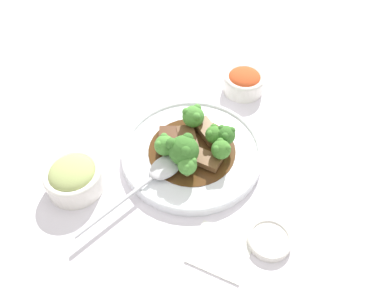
# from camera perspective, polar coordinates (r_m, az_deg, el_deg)

# --- Properties ---
(ground_plane) EXTENTS (4.00, 4.00, 0.00)m
(ground_plane) POSITION_cam_1_polar(r_m,az_deg,el_deg) (0.74, -0.00, -1.70)
(ground_plane) COLOR silver
(main_plate) EXTENTS (0.27, 0.27, 0.02)m
(main_plate) POSITION_cam_1_polar(r_m,az_deg,el_deg) (0.73, -0.00, -1.21)
(main_plate) COLOR white
(main_plate) RESTS_ON ground_plane
(beef_strip_0) EXTENTS (0.06, 0.07, 0.01)m
(beef_strip_0) POSITION_cam_1_polar(r_m,az_deg,el_deg) (0.73, -0.73, 0.92)
(beef_strip_0) COLOR brown
(beef_strip_0) RESTS_ON main_plate
(beef_strip_1) EXTENTS (0.07, 0.04, 0.01)m
(beef_strip_1) POSITION_cam_1_polar(r_m,az_deg,el_deg) (0.70, 1.48, -2.10)
(beef_strip_1) COLOR brown
(beef_strip_1) RESTS_ON main_plate
(beef_strip_2) EXTENTS (0.07, 0.06, 0.01)m
(beef_strip_2) POSITION_cam_1_polar(r_m,az_deg,el_deg) (0.74, 2.43, 1.98)
(beef_strip_2) COLOR brown
(beef_strip_2) RESTS_ON main_plate
(beef_strip_3) EXTENTS (0.06, 0.07, 0.01)m
(beef_strip_3) POSITION_cam_1_polar(r_m,az_deg,el_deg) (0.74, -3.52, 1.01)
(beef_strip_3) COLOR #56331E
(beef_strip_3) RESTS_ON main_plate
(broccoli_floret_0) EXTENTS (0.03, 0.03, 0.04)m
(broccoli_floret_0) POSITION_cam_1_polar(r_m,az_deg,el_deg) (0.71, 3.40, 1.47)
(broccoli_floret_0) COLOR #7FA84C
(broccoli_floret_0) RESTS_ON main_plate
(broccoli_floret_1) EXTENTS (0.03, 0.03, 0.04)m
(broccoli_floret_1) POSITION_cam_1_polar(r_m,az_deg,el_deg) (0.66, -0.72, -3.25)
(broccoli_floret_1) COLOR #8EB756
(broccoli_floret_1) RESTS_ON main_plate
(broccoli_floret_2) EXTENTS (0.06, 0.06, 0.06)m
(broccoli_floret_2) POSITION_cam_1_polar(r_m,az_deg,el_deg) (0.67, -1.61, -0.80)
(broccoli_floret_2) COLOR #7FA84C
(broccoli_floret_2) RESTS_ON main_plate
(broccoli_floret_3) EXTENTS (0.04, 0.04, 0.05)m
(broccoli_floret_3) POSITION_cam_1_polar(r_m,az_deg,el_deg) (0.69, -4.19, -0.17)
(broccoli_floret_3) COLOR #7FA84C
(broccoli_floret_3) RESTS_ON main_plate
(broccoli_floret_4) EXTENTS (0.04, 0.04, 0.05)m
(broccoli_floret_4) POSITION_cam_1_polar(r_m,az_deg,el_deg) (0.71, 5.18, 1.38)
(broccoli_floret_4) COLOR #7FA84C
(broccoli_floret_4) RESTS_ON main_plate
(broccoli_floret_5) EXTENTS (0.04, 0.04, 0.05)m
(broccoli_floret_5) POSITION_cam_1_polar(r_m,az_deg,el_deg) (0.74, 0.19, 4.28)
(broccoli_floret_5) COLOR #8EB756
(broccoli_floret_5) RESTS_ON main_plate
(broccoli_floret_6) EXTENTS (0.04, 0.04, 0.05)m
(broccoli_floret_6) POSITION_cam_1_polar(r_m,az_deg,el_deg) (0.69, 4.43, -0.85)
(broccoli_floret_6) COLOR #7FA84C
(broccoli_floret_6) RESTS_ON main_plate
(serving_spoon) EXTENTS (0.11, 0.23, 0.01)m
(serving_spoon) POSITION_cam_1_polar(r_m,az_deg,el_deg) (0.68, -5.17, -4.36)
(serving_spoon) COLOR silver
(serving_spoon) RESTS_ON main_plate
(side_bowl_kimchi) EXTENTS (0.09, 0.09, 0.05)m
(side_bowl_kimchi) POSITION_cam_1_polar(r_m,az_deg,el_deg) (0.86, 7.92, 9.42)
(side_bowl_kimchi) COLOR white
(side_bowl_kimchi) RESTS_ON ground_plane
(side_bowl_appetizer) EXTENTS (0.10, 0.10, 0.06)m
(side_bowl_appetizer) POSITION_cam_1_polar(r_m,az_deg,el_deg) (0.70, -17.59, -4.86)
(side_bowl_appetizer) COLOR white
(side_bowl_appetizer) RESTS_ON ground_plane
(sauce_dish) EXTENTS (0.07, 0.07, 0.01)m
(sauce_dish) POSITION_cam_1_polar(r_m,az_deg,el_deg) (0.65, 11.73, -14.11)
(sauce_dish) COLOR white
(sauce_dish) RESTS_ON ground_plane
(paper_napkin) EXTENTS (0.09, 0.08, 0.01)m
(paper_napkin) POSITION_cam_1_polar(r_m,az_deg,el_deg) (0.63, 4.35, -15.91)
(paper_napkin) COLOR silver
(paper_napkin) RESTS_ON ground_plane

